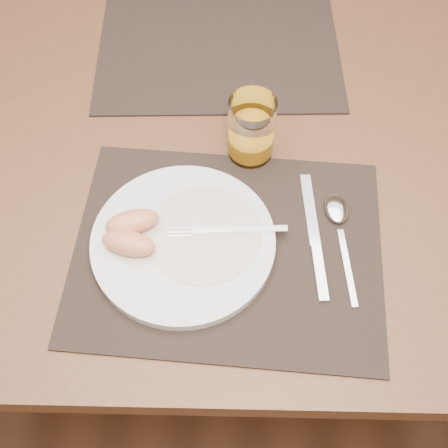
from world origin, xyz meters
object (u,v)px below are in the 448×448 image
knife (316,245)px  spoon (338,216)px  fork (217,230)px  placemat_near (228,249)px  plate (183,242)px  placemat_far (219,46)px  juice_glass (251,131)px  table (221,166)px

knife → spoon: 0.06m
fork → spoon: (0.18, 0.04, -0.01)m
placemat_near → plate: size_ratio=1.67×
placemat_far → spoon: size_ratio=2.34×
knife → placemat_near: bearing=-177.0°
fork → knife: size_ratio=0.79×
placemat_near → juice_glass: juice_glass is taller
placemat_far → plate: plate is taller
table → spoon: (0.18, -0.16, 0.09)m
knife → juice_glass: bearing=118.3°
plate → spoon: (0.23, 0.05, -0.00)m
fork → spoon: size_ratio=0.91×
placemat_near → fork: 0.03m
table → placemat_near: placemat_near is taller
placemat_near → fork: bearing=128.0°
table → knife: bearing=-55.8°
plate → fork: size_ratio=1.54×
fork → knife: 0.15m
spoon → fork: bearing=-169.0°
placemat_near → fork: fork is taller
placemat_near → spoon: 0.18m
table → knife: 0.27m
placemat_near → plate: bearing=175.5°
placemat_far → plate: size_ratio=1.67×
plate → spoon: plate is taller
placemat_far → fork: bearing=-88.9°
placemat_far → juice_glass: (0.06, -0.26, 0.05)m
table → juice_glass: size_ratio=12.59×
placemat_near → plate: 0.07m
plate → spoon: 0.24m
placemat_far → juice_glass: bearing=-77.2°
table → placemat_far: bearing=92.3°
fork → juice_glass: 0.17m
spoon → knife: bearing=-126.7°
fork → juice_glass: juice_glass is taller
placemat_near → juice_glass: size_ratio=4.05×
fork → placemat_far: bearing=91.1°
placemat_near → juice_glass: 0.19m
plate → knife: 0.19m
fork → juice_glass: (0.05, 0.16, 0.03)m
plate → juice_glass: size_ratio=2.43×
placemat_far → juice_glass: juice_glass is taller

